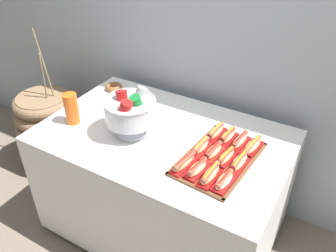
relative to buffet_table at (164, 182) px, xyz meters
name	(u,v)px	position (x,y,z in m)	size (l,w,h in m)	color
ground_plane	(164,225)	(0.00, 0.00, -0.41)	(10.00, 10.00, 0.00)	#7A6B5B
back_wall	(211,20)	(0.00, 0.59, 0.89)	(6.00, 0.10, 2.60)	#9EA8B2
buffet_table	(164,182)	(0.00, 0.00, 0.00)	(1.44, 0.92, 0.79)	white
floor_vase	(49,131)	(-1.19, 0.14, -0.11)	(0.55, 0.55, 1.16)	#896B4C
serving_tray	(219,159)	(0.37, -0.05, 0.38)	(0.37, 0.55, 0.01)	brown
hot_dog_0	(184,163)	(0.25, -0.20, 0.41)	(0.08, 0.19, 0.06)	red
hot_dog_1	(197,169)	(0.32, -0.21, 0.41)	(0.09, 0.16, 0.06)	red
hot_dog_2	(210,175)	(0.40, -0.22, 0.41)	(0.07, 0.18, 0.06)	#B21414
hot_dog_3	(224,181)	(0.47, -0.22, 0.41)	(0.08, 0.16, 0.06)	red
hot_dog_4	(201,147)	(0.26, -0.04, 0.41)	(0.07, 0.16, 0.06)	red
hot_dog_5	(213,152)	(0.33, -0.05, 0.41)	(0.08, 0.17, 0.06)	red
hot_dog_6	(226,157)	(0.41, -0.05, 0.41)	(0.08, 0.17, 0.06)	red
hot_dog_7	(239,162)	(0.48, -0.06, 0.41)	(0.07, 0.18, 0.06)	red
hot_dog_8	(215,132)	(0.27, 0.12, 0.41)	(0.08, 0.18, 0.06)	#B21414
hot_dog_9	(227,137)	(0.35, 0.12, 0.41)	(0.08, 0.17, 0.06)	#B21414
hot_dog_10	(240,141)	(0.42, 0.11, 0.41)	(0.07, 0.18, 0.06)	red
hot_dog_11	(252,146)	(0.50, 0.11, 0.41)	(0.09, 0.19, 0.06)	#B21414
punch_bowl	(130,110)	(-0.17, -0.08, 0.53)	(0.30, 0.30, 0.28)	silver
cup_stack	(71,109)	(-0.54, -0.16, 0.47)	(0.08, 0.08, 0.19)	#EA5B19
donut	(114,87)	(-0.59, 0.30, 0.39)	(0.12, 0.12, 0.04)	brown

